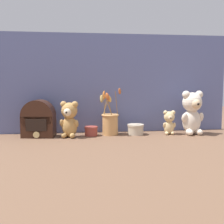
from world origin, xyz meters
name	(u,v)px	position (x,y,z in m)	size (l,w,h in m)	color
ground_plane	(112,136)	(0.00, 0.00, 0.00)	(4.00, 4.00, 0.00)	brown
backdrop_wall	(109,83)	(0.00, 0.17, 0.35)	(1.72, 0.02, 0.70)	slate
teddy_bear_large	(192,112)	(0.55, -0.01, 0.16)	(0.16, 0.15, 0.30)	beige
teddy_bear_medium	(69,119)	(-0.28, -0.01, 0.12)	(0.13, 0.12, 0.24)	tan
teddy_bear_small	(169,122)	(0.39, 0.01, 0.09)	(0.09, 0.08, 0.17)	#DBBC84
flower_vase	(110,122)	(-0.01, 0.05, 0.09)	(0.15, 0.16, 0.32)	tan
vintage_radio	(39,120)	(-0.48, 0.04, 0.11)	(0.22, 0.15, 0.24)	#381E14
decorative_tin_tall	(136,129)	(0.16, 0.03, 0.04)	(0.11, 0.11, 0.07)	beige
decorative_tin_short	(91,131)	(-0.14, 0.03, 0.03)	(0.09, 0.09, 0.06)	#993D33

